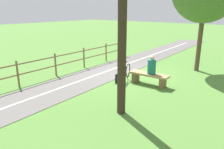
{
  "coord_description": "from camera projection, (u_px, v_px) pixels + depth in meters",
  "views": [
    {
      "loc": [
        -5.6,
        8.47,
        3.09
      ],
      "look_at": [
        -0.86,
        2.47,
        0.76
      ],
      "focal_mm": 34.63,
      "sensor_mm": 36.0,
      "label": 1
    }
  ],
  "objects": [
    {
      "name": "backpack",
      "position": [
        119.0,
        79.0,
        9.32
      ],
      "size": [
        0.27,
        0.3,
        0.42
      ],
      "rotation": [
        0.0,
        0.0,
        4.78
      ],
      "color": "black",
      "rests_on": "ground_plane"
    },
    {
      "name": "person_seated",
      "position": [
        152.0,
        66.0,
        8.91
      ],
      "size": [
        0.36,
        0.36,
        0.77
      ],
      "rotation": [
        0.0,
        0.0,
        0.03
      ],
      "color": "#1E6B66",
      "rests_on": "bench"
    },
    {
      "name": "paved_path",
      "position": [
        47.0,
        93.0,
        8.25
      ],
      "size": [
        3.12,
        36.04,
        0.02
      ],
      "primitive_type": "cube",
      "rotation": [
        0.0,
        0.0,
        0.02
      ],
      "color": "#66605E",
      "rests_on": "ground_plane"
    },
    {
      "name": "bench",
      "position": [
        149.0,
        77.0,
        9.11
      ],
      "size": [
        1.71,
        0.53,
        0.49
      ],
      "rotation": [
        0.0,
        0.0,
        0.03
      ],
      "color": "#A88456",
      "rests_on": "ground_plane"
    },
    {
      "name": "fence_roadside",
      "position": [
        38.0,
        66.0,
        9.55
      ],
      "size": [
        0.26,
        13.5,
        1.09
      ],
      "rotation": [
        0.0,
        0.0,
        1.58
      ],
      "color": "brown",
      "rests_on": "ground_plane"
    },
    {
      "name": "path_centre_line",
      "position": [
        47.0,
        93.0,
        8.25
      ],
      "size": [
        0.89,
        31.99,
        0.0
      ],
      "primitive_type": "cube",
      "rotation": [
        0.0,
        0.0,
        0.02
      ],
      "color": "silver",
      "rests_on": "paved_path"
    },
    {
      "name": "bicycle",
      "position": [
        125.0,
        73.0,
        9.69
      ],
      "size": [
        0.53,
        1.62,
        0.83
      ],
      "rotation": [
        0.0,
        0.0,
        1.87
      ],
      "color": "black",
      "rests_on": "ground_plane"
    },
    {
      "name": "ground_plane",
      "position": [
        130.0,
        75.0,
        10.58
      ],
      "size": [
        80.0,
        80.0,
        0.0
      ],
      "primitive_type": "plane",
      "color": "#548438"
    }
  ]
}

